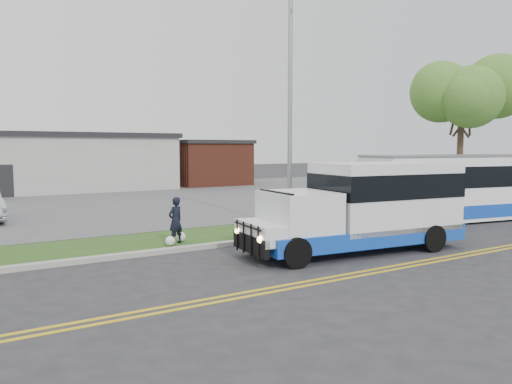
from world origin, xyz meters
TOP-DOWN VIEW (x-y plane):
  - ground at (0.00, 0.00)m, footprint 140.00×140.00m
  - lane_line_north at (0.00, -3.85)m, footprint 70.00×0.12m
  - lane_line_south at (0.00, -4.15)m, footprint 70.00×0.12m
  - curb at (0.00, 1.10)m, footprint 80.00×0.30m
  - verge at (0.00, 2.90)m, footprint 80.00×3.30m
  - parking_lot at (0.00, 17.00)m, footprint 80.00×25.00m
  - brick_wing at (10.50, 26.00)m, footprint 6.30×7.30m
  - tree_east at (14.00, 3.00)m, footprint 5.20×5.20m
  - streetlight_near at (3.00, 2.73)m, footprint 0.35×1.53m
  - shuttle_bus at (2.69, -1.88)m, footprint 7.51×3.13m
  - transit_bus at (11.54, 0.60)m, footprint 10.95×4.15m
  - pedestrian at (-2.28, 1.90)m, footprint 0.67×0.56m
  - grocery_bag_left at (-2.58, 1.65)m, footprint 0.32×0.32m
  - grocery_bag_right at (-1.98, 2.15)m, footprint 0.32×0.32m

SIDE VIEW (x-z plane):
  - ground at x=0.00m, z-range 0.00..0.00m
  - lane_line_north at x=0.00m, z-range 0.00..0.01m
  - lane_line_south at x=0.00m, z-range 0.00..0.01m
  - verge at x=0.00m, z-range 0.00..0.10m
  - parking_lot at x=0.00m, z-range 0.00..0.10m
  - curb at x=0.00m, z-range 0.00..0.15m
  - grocery_bag_left at x=-2.58m, z-range 0.10..0.42m
  - grocery_bag_right at x=-1.98m, z-range 0.10..0.42m
  - pedestrian at x=-2.28m, z-range 0.10..1.66m
  - shuttle_bus at x=2.69m, z-range 0.10..2.90m
  - transit_bus at x=11.54m, z-range 0.02..2.98m
  - brick_wing at x=10.50m, z-range 0.01..3.91m
  - streetlight_near at x=3.00m, z-range 0.48..9.98m
  - tree_east at x=14.00m, z-range 2.04..10.37m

